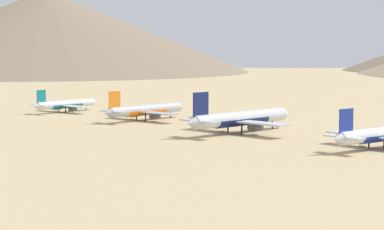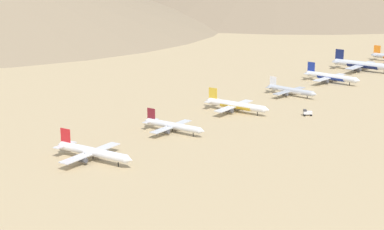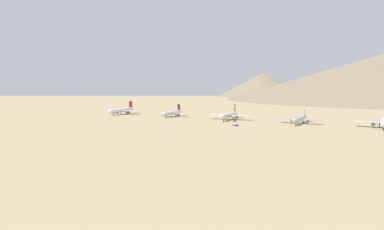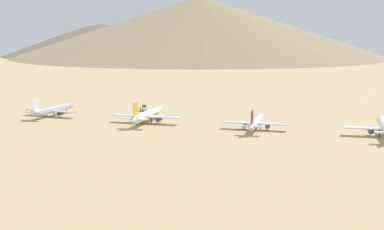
{
  "view_description": "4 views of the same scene",
  "coord_description": "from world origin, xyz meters",
  "px_view_note": "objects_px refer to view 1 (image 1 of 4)",
  "views": [
    {
      "loc": [
        -203.8,
        -116.3,
        33.79
      ],
      "look_at": [
        -6.45,
        114.29,
        4.99
      ],
      "focal_mm": 72.48,
      "sensor_mm": 36.0,
      "label": 1
    },
    {
      "loc": [
        236.43,
        -394.08,
        96.94
      ],
      "look_at": [
        3.64,
        -131.37,
        6.76
      ],
      "focal_mm": 60.58,
      "sensor_mm": 36.0,
      "label": 2
    },
    {
      "loc": [
        260.0,
        23.74,
        29.51
      ],
      "look_at": [
        8.88,
        -122.61,
        3.23
      ],
      "focal_mm": 29.67,
      "sensor_mm": 36.0,
      "label": 3
    },
    {
      "loc": [
        -255.83,
        -216.36,
        49.26
      ],
      "look_at": [
        3.36,
        -113.47,
        5.46
      ],
      "focal_mm": 51.05,
      "sensor_mm": 36.0,
      "label": 4
    }
  ],
  "objects_px": {
    "parked_jet_5": "(240,119)",
    "parked_jet_6": "(145,110)",
    "parked_jet_7": "(65,104)",
    "parked_jet_4": "(381,134)"
  },
  "relations": [
    {
      "from": "parked_jet_6",
      "to": "parked_jet_7",
      "type": "bearing_deg",
      "value": 95.37
    },
    {
      "from": "parked_jet_5",
      "to": "parked_jet_7",
      "type": "relative_size",
      "value": 1.42
    },
    {
      "from": "parked_jet_6",
      "to": "parked_jet_7",
      "type": "height_order",
      "value": "parked_jet_6"
    },
    {
      "from": "parked_jet_6",
      "to": "parked_jet_7",
      "type": "xyz_separation_m",
      "value": [
        -5.29,
        56.27,
        -0.66
      ]
    },
    {
      "from": "parked_jet_5",
      "to": "parked_jet_6",
      "type": "bearing_deg",
      "value": 88.85
    },
    {
      "from": "parked_jet_7",
      "to": "parked_jet_6",
      "type": "bearing_deg",
      "value": -84.63
    },
    {
      "from": "parked_jet_4",
      "to": "parked_jet_6",
      "type": "height_order",
      "value": "parked_jet_4"
    },
    {
      "from": "parked_jet_5",
      "to": "parked_jet_6",
      "type": "distance_m",
      "value": 59.83
    },
    {
      "from": "parked_jet_6",
      "to": "parked_jet_4",
      "type": "bearing_deg",
      "value": -88.24
    },
    {
      "from": "parked_jet_5",
      "to": "parked_jet_7",
      "type": "distance_m",
      "value": 116.16
    }
  ]
}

